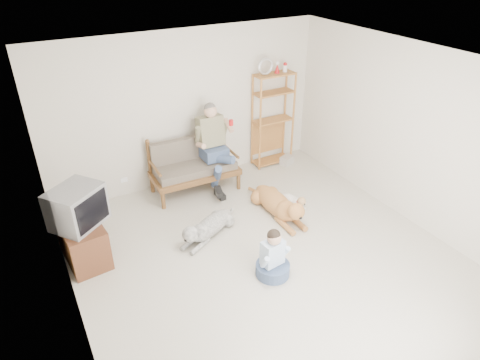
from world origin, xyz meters
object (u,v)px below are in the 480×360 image
tv_stand (82,241)px  golden_retriever (279,205)px  etagere (273,119)px  loveseat (193,164)px

tv_stand → golden_retriever: tv_stand is taller
etagere → golden_retriever: bearing=-118.9°
loveseat → golden_retriever: 1.70m
loveseat → tv_stand: loveseat is taller
etagere → golden_retriever: etagere is taller
etagere → tv_stand: bearing=-162.6°
loveseat → etagere: etagere is taller
etagere → loveseat: bearing=-173.6°
loveseat → tv_stand: size_ratio=1.61×
tv_stand → golden_retriever: 3.01m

